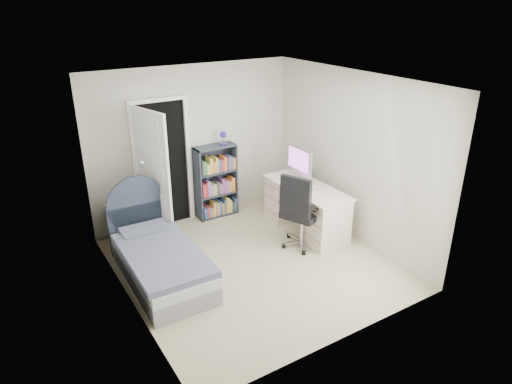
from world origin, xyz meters
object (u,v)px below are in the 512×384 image
bookcase (217,184)px  office_chair (300,209)px  floor_lamp (144,212)px  bed (159,259)px  nightstand (123,215)px  desk (305,206)px

bookcase → office_chair: bearing=-73.0°
bookcase → office_chair: size_ratio=1.25×
floor_lamp → bookcase: bookcase is taller
bookcase → office_chair: bookcase is taller
bed → bookcase: bookcase is taller
nightstand → floor_lamp: (0.22, -0.31, 0.12)m
nightstand → office_chair: bearing=-36.4°
bed → office_chair: (2.00, -0.36, 0.38)m
desk → bookcase: bearing=126.9°
bed → desk: (2.42, 0.05, 0.15)m
nightstand → floor_lamp: floor_lamp is taller
bookcase → floor_lamp: bearing=-164.6°
bed → floor_lamp: bearing=82.0°
bookcase → desk: (0.92, -1.22, -0.15)m
bed → nightstand: bed is taller
nightstand → bookcase: size_ratio=0.44×
floor_lamp → desk: size_ratio=0.87×
bookcase → nightstand: bearing=-177.4°
floor_lamp → desk: (2.30, -0.84, -0.14)m
nightstand → desk: size_ratio=0.42×
bed → office_chair: 2.07m
desk → office_chair: size_ratio=1.34×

